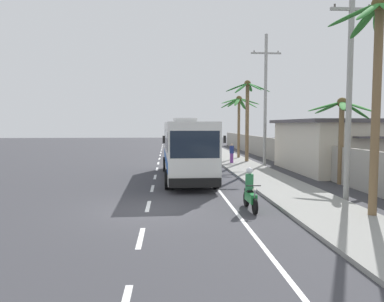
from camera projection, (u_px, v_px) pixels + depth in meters
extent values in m
plane|color=#3A3A3F|center=(147.00, 210.00, 14.00)|extent=(160.00, 160.00, 0.00)
cube|color=gray|center=(256.00, 173.00, 24.41)|extent=(3.20, 90.00, 0.14)
cube|color=white|center=(141.00, 238.00, 10.57)|extent=(0.16, 2.00, 0.01)
cube|color=white|center=(148.00, 206.00, 14.69)|extent=(0.16, 2.00, 0.01)
cube|color=white|center=(152.00, 188.00, 18.81)|extent=(0.16, 2.00, 0.01)
cube|color=white|center=(155.00, 177.00, 22.93)|extent=(0.16, 2.00, 0.01)
cube|color=white|center=(157.00, 169.00, 27.04)|extent=(0.16, 2.00, 0.01)
cube|color=white|center=(158.00, 163.00, 31.16)|extent=(0.16, 2.00, 0.01)
cube|color=white|center=(159.00, 159.00, 35.28)|extent=(0.16, 2.00, 0.01)
cube|color=white|center=(160.00, 155.00, 39.40)|extent=(0.16, 2.00, 0.01)
cube|color=white|center=(161.00, 152.00, 43.52)|extent=(0.16, 2.00, 0.01)
cube|color=white|center=(161.00, 150.00, 47.63)|extent=(0.16, 2.00, 0.01)
cube|color=white|center=(162.00, 148.00, 51.75)|extent=(0.16, 2.00, 0.01)
cube|color=white|center=(162.00, 146.00, 55.87)|extent=(0.16, 2.00, 0.01)
cube|color=white|center=(163.00, 145.00, 59.99)|extent=(0.16, 2.00, 0.01)
cube|color=white|center=(200.00, 166.00, 29.16)|extent=(0.14, 70.00, 0.01)
cube|color=#9E998E|center=(291.00, 154.00, 28.58)|extent=(0.24, 60.00, 2.09)
cube|color=silver|center=(186.00, 147.00, 22.35)|extent=(2.81, 10.96, 3.10)
cube|color=#192333|center=(186.00, 138.00, 22.50)|extent=(2.82, 10.09, 0.99)
cube|color=#192333|center=(195.00, 145.00, 16.93)|extent=(2.36, 0.15, 1.30)
cube|color=blue|center=(186.00, 158.00, 22.40)|extent=(2.84, 10.75, 0.56)
cube|color=black|center=(195.00, 183.00, 16.98)|extent=(2.52, 0.22, 0.44)
cube|color=#B7B7B7|center=(185.00, 120.00, 23.58)|extent=(1.46, 2.43, 0.28)
cube|color=black|center=(225.00, 139.00, 17.26)|extent=(0.12, 0.08, 0.36)
cube|color=black|center=(164.00, 140.00, 16.99)|extent=(0.12, 0.08, 0.36)
cylinder|color=black|center=(216.00, 179.00, 18.77)|extent=(0.34, 1.05, 1.04)
cylinder|color=black|center=(168.00, 179.00, 18.54)|extent=(0.34, 1.05, 1.04)
cylinder|color=black|center=(200.00, 164.00, 25.81)|extent=(0.34, 1.05, 1.04)
cylinder|color=black|center=(165.00, 164.00, 25.59)|extent=(0.34, 1.05, 1.04)
cylinder|color=black|center=(255.00, 206.00, 13.34)|extent=(0.11, 0.60, 0.60)
cylinder|color=black|center=(246.00, 199.00, 14.69)|extent=(0.13, 0.60, 0.60)
cube|color=#1E7F38|center=(251.00, 197.00, 13.95)|extent=(0.26, 1.10, 0.36)
cube|color=black|center=(249.00, 191.00, 14.23)|extent=(0.25, 0.60, 0.12)
cylinder|color=gray|center=(254.00, 198.00, 13.43)|extent=(0.07, 0.32, 0.67)
cylinder|color=black|center=(254.00, 186.00, 13.50)|extent=(0.56, 0.05, 0.04)
sphere|color=#EAEACC|center=(254.00, 190.00, 13.39)|extent=(0.14, 0.14, 0.14)
cylinder|color=#2D7A47|center=(249.00, 182.00, 14.16)|extent=(0.32, 0.32, 0.67)
sphere|color=white|center=(250.00, 171.00, 14.12)|extent=(0.26, 0.26, 0.26)
cylinder|color=#75388E|center=(232.00, 158.00, 30.16)|extent=(0.28, 0.28, 0.80)
cylinder|color=navy|center=(232.00, 150.00, 30.10)|extent=(0.36, 0.36, 0.63)
sphere|color=beige|center=(232.00, 145.00, 30.07)|extent=(0.21, 0.21, 0.21)
cylinder|color=#9E9E99|center=(349.00, 94.00, 15.35)|extent=(0.24, 0.24, 9.31)
cube|color=#9E9E99|center=(352.00, 9.00, 15.09)|extent=(1.87, 0.12, 0.12)
cylinder|color=#4C4742|center=(335.00, 6.00, 15.03)|extent=(0.08, 0.08, 0.16)
cylinder|color=#4C4742|center=(369.00, 7.00, 15.13)|extent=(0.08, 0.08, 0.16)
cylinder|color=#9E9E99|center=(265.00, 101.00, 28.44)|extent=(0.24, 0.24, 10.44)
cube|color=#9E9E99|center=(266.00, 53.00, 28.17)|extent=(2.40, 0.12, 0.12)
cylinder|color=#4C4742|center=(254.00, 51.00, 28.10)|extent=(0.08, 0.08, 0.16)
cylinder|color=#4C4742|center=(278.00, 52.00, 28.23)|extent=(0.08, 0.08, 0.16)
cylinder|color=brown|center=(247.00, 124.00, 31.25)|extent=(0.31, 0.31, 6.86)
ellipsoid|color=#28702D|center=(259.00, 87.00, 31.00)|extent=(2.00, 0.54, 0.88)
ellipsoid|color=#28702D|center=(250.00, 87.00, 31.96)|extent=(1.12, 2.02, 0.69)
ellipsoid|color=#28702D|center=(236.00, 87.00, 31.39)|extent=(1.96, 1.21, 0.79)
ellipsoid|color=#28702D|center=(241.00, 88.00, 30.36)|extent=(1.63, 1.55, 1.10)
ellipsoid|color=#28702D|center=(254.00, 86.00, 30.18)|extent=(1.14, 1.94, 0.90)
sphere|color=brown|center=(248.00, 83.00, 31.00)|extent=(0.56, 0.56, 0.56)
cylinder|color=brown|center=(341.00, 144.00, 19.99)|extent=(0.28, 0.28, 4.52)
ellipsoid|color=#337F33|center=(356.00, 110.00, 19.98)|extent=(1.77, 0.50, 1.06)
ellipsoid|color=#337F33|center=(346.00, 108.00, 20.58)|extent=(1.49, 1.66, 0.73)
ellipsoid|color=#337F33|center=(328.00, 108.00, 20.62)|extent=(1.18, 1.83, 0.72)
ellipsoid|color=#337F33|center=(325.00, 106.00, 19.89)|extent=(1.93, 0.59, 0.64)
ellipsoid|color=#337F33|center=(343.00, 106.00, 18.96)|extent=(1.10, 1.88, 0.65)
ellipsoid|color=#337F33|center=(358.00, 106.00, 19.08)|extent=(1.25, 1.81, 0.73)
sphere|color=brown|center=(342.00, 102.00, 19.82)|extent=(0.56, 0.56, 0.56)
cylinder|color=brown|center=(239.00, 129.00, 34.88)|extent=(0.26, 0.26, 5.81)
ellipsoid|color=#337F33|center=(249.00, 101.00, 34.87)|extent=(2.14, 0.59, 0.70)
ellipsoid|color=#337F33|center=(242.00, 104.00, 35.54)|extent=(1.33, 1.87, 1.12)
ellipsoid|color=#337F33|center=(233.00, 103.00, 35.58)|extent=(1.14, 2.04, 0.87)
ellipsoid|color=#337F33|center=(230.00, 103.00, 35.21)|extent=(1.84, 1.46, 1.02)
ellipsoid|color=#337F33|center=(230.00, 101.00, 34.15)|extent=(2.05, 1.28, 0.69)
ellipsoid|color=#337F33|center=(237.00, 102.00, 33.74)|extent=(1.10, 2.03, 0.94)
ellipsoid|color=#337F33|center=(248.00, 103.00, 34.11)|extent=(1.73, 1.58, 1.08)
sphere|color=brown|center=(239.00, 99.00, 34.66)|extent=(0.56, 0.56, 0.56)
cylinder|color=brown|center=(376.00, 114.00, 12.48)|extent=(0.29, 0.29, 7.41)
ellipsoid|color=#337F33|center=(379.00, 19.00, 12.97)|extent=(1.14, 1.65, 0.81)
ellipsoid|color=#337F33|center=(364.00, 22.00, 13.00)|extent=(0.56, 1.65, 0.97)
ellipsoid|color=#337F33|center=(353.00, 15.00, 12.62)|extent=(1.65, 1.22, 0.73)
ellipsoid|color=#337F33|center=(369.00, 11.00, 11.75)|extent=(1.53, 1.22, 0.98)
sphere|color=brown|center=(380.00, 4.00, 12.21)|extent=(0.56, 0.56, 0.56)
cube|color=beige|center=(383.00, 147.00, 25.92)|extent=(13.36, 8.75, 3.47)
cube|color=#4C474C|center=(384.00, 121.00, 25.78)|extent=(14.16, 9.28, 0.24)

